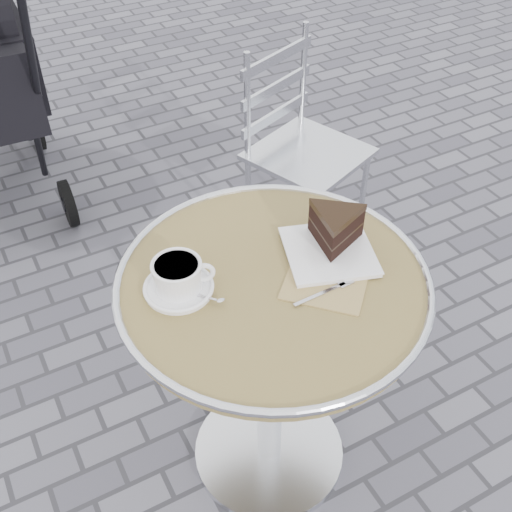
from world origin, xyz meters
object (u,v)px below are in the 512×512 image
cappuccino_set (179,279)px  cake_plate_set (334,233)px  bistro_chair (291,126)px  cafe_table (272,328)px

cappuccino_set → cake_plate_set: 0.37m
cake_plate_set → bistro_chair: cake_plate_set is taller
cafe_table → cake_plate_set: 0.28m
cafe_table → cappuccino_set: size_ratio=4.43×
cafe_table → bistro_chair: bearing=56.8°
cafe_table → cappuccino_set: (-0.20, 0.07, 0.20)m
bistro_chair → cafe_table: bearing=-144.6°
cafe_table → bistro_chair: size_ratio=0.89×
cafe_table → cappuccino_set: cappuccino_set is taller
cappuccino_set → cafe_table: bearing=-1.5°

